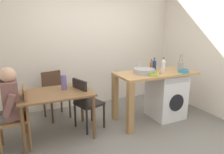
{
  "coord_description": "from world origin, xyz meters",
  "views": [
    {
      "loc": [
        -1.29,
        -2.45,
        1.67
      ],
      "look_at": [
        0.03,
        0.45,
        0.91
      ],
      "focal_mm": 31.24,
      "sensor_mm": 36.0,
      "label": 1
    }
  ],
  "objects_px": {
    "dining_table": "(56,98)",
    "chair_opposite": "(85,101)",
    "mixing_bowl": "(154,74)",
    "bottle_tall_green": "(151,66)",
    "bottle_squat_brown": "(154,64)",
    "washing_machine": "(166,96)",
    "seated_person": "(4,106)",
    "colander": "(184,71)",
    "chair_spare_by_wall": "(54,92)",
    "vase": "(64,82)",
    "utensil_crock": "(181,66)",
    "chair_person_seat": "(19,114)",
    "bottle_clear_small": "(163,65)"
  },
  "relations": [
    {
      "from": "chair_person_seat",
      "to": "bottle_tall_green",
      "type": "distance_m",
      "value": 2.42
    },
    {
      "from": "chair_opposite",
      "to": "bottle_squat_brown",
      "type": "xyz_separation_m",
      "value": [
        1.45,
        0.09,
        0.52
      ]
    },
    {
      "from": "utensil_crock",
      "to": "vase",
      "type": "xyz_separation_m",
      "value": [
        -2.28,
        0.18,
        -0.13
      ]
    },
    {
      "from": "bottle_squat_brown",
      "to": "chair_person_seat",
      "type": "bearing_deg",
      "value": -175.15
    },
    {
      "from": "bottle_tall_green",
      "to": "utensil_crock",
      "type": "distance_m",
      "value": 0.63
    },
    {
      "from": "mixing_bowl",
      "to": "utensil_crock",
      "type": "bearing_deg",
      "value": 16.79
    },
    {
      "from": "bottle_squat_brown",
      "to": "utensil_crock",
      "type": "distance_m",
      "value": 0.54
    },
    {
      "from": "vase",
      "to": "utensil_crock",
      "type": "bearing_deg",
      "value": -4.49
    },
    {
      "from": "dining_table",
      "to": "washing_machine",
      "type": "relative_size",
      "value": 1.28
    },
    {
      "from": "bottle_clear_small",
      "to": "bottle_squat_brown",
      "type": "bearing_deg",
      "value": 118.52
    },
    {
      "from": "bottle_tall_green",
      "to": "bottle_squat_brown",
      "type": "bearing_deg",
      "value": 28.66
    },
    {
      "from": "mixing_bowl",
      "to": "bottle_tall_green",
      "type": "bearing_deg",
      "value": 60.49
    },
    {
      "from": "chair_opposite",
      "to": "vase",
      "type": "height_order",
      "value": "vase"
    },
    {
      "from": "mixing_bowl",
      "to": "colander",
      "type": "height_order",
      "value": "colander"
    },
    {
      "from": "washing_machine",
      "to": "vase",
      "type": "xyz_separation_m",
      "value": [
        -1.91,
        0.23,
        0.43
      ]
    },
    {
      "from": "seated_person",
      "to": "vase",
      "type": "distance_m",
      "value": 0.9
    },
    {
      "from": "utensil_crock",
      "to": "seated_person",
      "type": "bearing_deg",
      "value": -179.52
    },
    {
      "from": "bottle_squat_brown",
      "to": "colander",
      "type": "distance_m",
      "value": 0.57
    },
    {
      "from": "dining_table",
      "to": "chair_opposite",
      "type": "bearing_deg",
      "value": 3.32
    },
    {
      "from": "chair_opposite",
      "to": "bottle_tall_green",
      "type": "relative_size",
      "value": 4.22
    },
    {
      "from": "utensil_crock",
      "to": "dining_table",
      "type": "bearing_deg",
      "value": 178.14
    },
    {
      "from": "dining_table",
      "to": "utensil_crock",
      "type": "height_order",
      "value": "utensil_crock"
    },
    {
      "from": "dining_table",
      "to": "vase",
      "type": "distance_m",
      "value": 0.28
    },
    {
      "from": "chair_opposite",
      "to": "mixing_bowl",
      "type": "bearing_deg",
      "value": 54.92
    },
    {
      "from": "chair_spare_by_wall",
      "to": "seated_person",
      "type": "bearing_deg",
      "value": 31.95
    },
    {
      "from": "bottle_squat_brown",
      "to": "washing_machine",
      "type": "bearing_deg",
      "value": -61.39
    },
    {
      "from": "dining_table",
      "to": "bottle_tall_green",
      "type": "relative_size",
      "value": 5.16
    },
    {
      "from": "bottle_tall_green",
      "to": "vase",
      "type": "bearing_deg",
      "value": 178.38
    },
    {
      "from": "dining_table",
      "to": "seated_person",
      "type": "relative_size",
      "value": 0.92
    },
    {
      "from": "chair_person_seat",
      "to": "seated_person",
      "type": "xyz_separation_m",
      "value": [
        -0.16,
        -0.01,
        0.16
      ]
    },
    {
      "from": "bottle_squat_brown",
      "to": "seated_person",
      "type": "bearing_deg",
      "value": -175.25
    },
    {
      "from": "dining_table",
      "to": "chair_opposite",
      "type": "xyz_separation_m",
      "value": [
        0.48,
        0.03,
        -0.14
      ]
    },
    {
      "from": "bottle_tall_green",
      "to": "utensil_crock",
      "type": "bearing_deg",
      "value": -12.14
    },
    {
      "from": "chair_person_seat",
      "to": "chair_opposite",
      "type": "distance_m",
      "value": 1.03
    },
    {
      "from": "chair_opposite",
      "to": "mixing_bowl",
      "type": "height_order",
      "value": "mixing_bowl"
    },
    {
      "from": "utensil_crock",
      "to": "vase",
      "type": "bearing_deg",
      "value": 175.51
    },
    {
      "from": "utensil_crock",
      "to": "colander",
      "type": "distance_m",
      "value": 0.33
    },
    {
      "from": "dining_table",
      "to": "bottle_clear_small",
      "type": "relative_size",
      "value": 4.38
    },
    {
      "from": "chair_spare_by_wall",
      "to": "bottle_tall_green",
      "type": "relative_size",
      "value": 4.22
    },
    {
      "from": "chair_person_seat",
      "to": "chair_spare_by_wall",
      "type": "xyz_separation_m",
      "value": [
        0.62,
        0.87,
        0.0
      ]
    },
    {
      "from": "dining_table",
      "to": "washing_machine",
      "type": "distance_m",
      "value": 2.07
    },
    {
      "from": "dining_table",
      "to": "chair_spare_by_wall",
      "type": "height_order",
      "value": "chair_spare_by_wall"
    },
    {
      "from": "chair_spare_by_wall",
      "to": "bottle_squat_brown",
      "type": "height_order",
      "value": "bottle_squat_brown"
    },
    {
      "from": "chair_person_seat",
      "to": "utensil_crock",
      "type": "bearing_deg",
      "value": -92.9
    },
    {
      "from": "washing_machine",
      "to": "bottle_squat_brown",
      "type": "height_order",
      "value": "bottle_squat_brown"
    },
    {
      "from": "chair_spare_by_wall",
      "to": "dining_table",
      "type": "bearing_deg",
      "value": 67.96
    },
    {
      "from": "chair_spare_by_wall",
      "to": "vase",
      "type": "height_order",
      "value": "vase"
    },
    {
      "from": "chair_spare_by_wall",
      "to": "mixing_bowl",
      "type": "distance_m",
      "value": 1.93
    },
    {
      "from": "chair_spare_by_wall",
      "to": "colander",
      "type": "bearing_deg",
      "value": 136.48
    },
    {
      "from": "mixing_bowl",
      "to": "chair_person_seat",
      "type": "bearing_deg",
      "value": 173.8
    }
  ]
}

